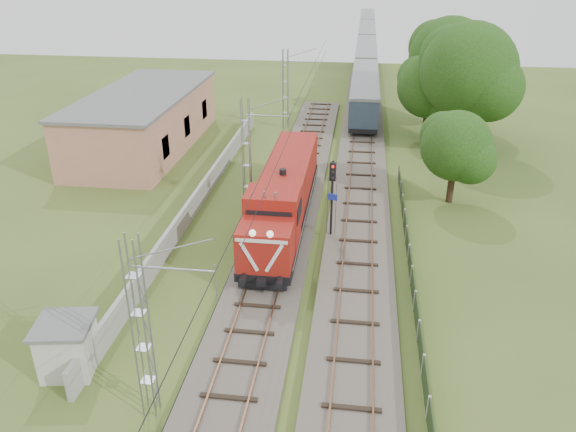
# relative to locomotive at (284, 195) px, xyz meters

# --- Properties ---
(ground) EXTENTS (140.00, 140.00, 0.00)m
(ground) POSITION_rel_locomotive_xyz_m (0.00, -9.31, -2.27)
(ground) COLOR #3B521F
(ground) RESTS_ON ground
(track_main) EXTENTS (4.20, 70.00, 0.45)m
(track_main) POSITION_rel_locomotive_xyz_m (0.00, -2.31, -2.09)
(track_main) COLOR #6B6054
(track_main) RESTS_ON ground
(track_side) EXTENTS (4.20, 80.00, 0.45)m
(track_side) POSITION_rel_locomotive_xyz_m (5.00, 10.69, -2.09)
(track_side) COLOR #6B6054
(track_side) RESTS_ON ground
(catenary) EXTENTS (3.31, 70.00, 8.00)m
(catenary) POSITION_rel_locomotive_xyz_m (-2.95, 2.69, 1.78)
(catenary) COLOR gray
(catenary) RESTS_ON ground
(boundary_wall) EXTENTS (0.25, 40.00, 1.50)m
(boundary_wall) POSITION_rel_locomotive_xyz_m (-6.50, 2.69, -1.52)
(boundary_wall) COLOR #9E9E99
(boundary_wall) RESTS_ON ground
(station_building) EXTENTS (8.40, 20.40, 5.22)m
(station_building) POSITION_rel_locomotive_xyz_m (-15.00, 14.69, 0.36)
(station_building) COLOR tan
(station_building) RESTS_ON ground
(fence) EXTENTS (0.12, 32.00, 1.20)m
(fence) POSITION_rel_locomotive_xyz_m (8.00, -6.31, -1.67)
(fence) COLOR black
(fence) RESTS_ON ground
(locomotive) EXTENTS (3.05, 17.43, 4.43)m
(locomotive) POSITION_rel_locomotive_xyz_m (0.00, 0.00, 0.00)
(locomotive) COLOR black
(locomotive) RESTS_ON ground
(coach_rake) EXTENTS (2.96, 88.35, 3.42)m
(coach_rake) POSITION_rel_locomotive_xyz_m (5.00, 63.62, 0.20)
(coach_rake) COLOR black
(coach_rake) RESTS_ON ground
(signal_post) EXTENTS (0.58, 0.45, 5.29)m
(signal_post) POSITION_rel_locomotive_xyz_m (3.22, -1.46, 1.36)
(signal_post) COLOR black
(signal_post) RESTS_ON ground
(relay_hut) EXTENTS (2.78, 2.78, 2.50)m
(relay_hut) POSITION_rel_locomotive_xyz_m (-7.40, -15.38, -1.01)
(relay_hut) COLOR beige
(relay_hut) RESTS_ON ground
(tree_a) EXTENTS (5.27, 5.02, 6.83)m
(tree_a) POSITION_rel_locomotive_xyz_m (11.59, 5.55, 1.98)
(tree_a) COLOR #3E2619
(tree_a) RESTS_ON ground
(tree_b) EXTENTS (8.85, 8.43, 11.47)m
(tree_b) POSITION_rel_locomotive_xyz_m (13.95, 17.82, 4.89)
(tree_b) COLOR #3E2619
(tree_b) RESTS_ON ground
(tree_c) EXTENTS (6.30, 6.00, 8.17)m
(tree_c) POSITION_rel_locomotive_xyz_m (11.04, 20.70, 2.83)
(tree_c) COLOR #3E2619
(tree_c) RESTS_ON ground
(tree_d) EXTENTS (8.54, 8.14, 11.07)m
(tree_d) POSITION_rel_locomotive_xyz_m (13.30, 25.29, 4.64)
(tree_d) COLOR #3E2619
(tree_d) RESTS_ON ground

